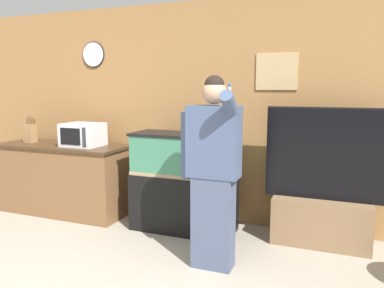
# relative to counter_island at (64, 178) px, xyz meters

# --- Properties ---
(wall_back_paneled) EXTENTS (10.00, 0.08, 2.60)m
(wall_back_paneled) POSITION_rel_counter_island_xyz_m (1.58, 0.46, 0.86)
(wall_back_paneled) COLOR olive
(wall_back_paneled) RESTS_ON ground_plane
(counter_island) EXTENTS (1.72, 0.65, 0.89)m
(counter_island) POSITION_rel_counter_island_xyz_m (0.00, 0.00, 0.00)
(counter_island) COLOR brown
(counter_island) RESTS_ON ground_plane
(microwave) EXTENTS (0.46, 0.39, 0.28)m
(microwave) POSITION_rel_counter_island_xyz_m (0.33, -0.00, 0.58)
(microwave) COLOR silver
(microwave) RESTS_ON counter_island
(knife_block) EXTENTS (0.14, 0.12, 0.35)m
(knife_block) POSITION_rel_counter_island_xyz_m (-0.51, -0.01, 0.57)
(knife_block) COLOR olive
(knife_block) RESTS_ON counter_island
(aquarium_on_stand) EXTENTS (1.15, 0.48, 1.11)m
(aquarium_on_stand) POSITION_rel_counter_island_xyz_m (1.68, -0.02, 0.11)
(aquarium_on_stand) COLOR black
(aquarium_on_stand) RESTS_ON ground_plane
(tv_on_stand) EXTENTS (1.17, 0.40, 1.41)m
(tv_on_stand) POSITION_rel_counter_island_xyz_m (3.15, 0.13, -0.03)
(tv_on_stand) COLOR brown
(tv_on_stand) RESTS_ON ground_plane
(person_standing) EXTENTS (0.54, 0.41, 1.71)m
(person_standing) POSITION_rel_counter_island_xyz_m (2.26, -0.74, 0.45)
(person_standing) COLOR #424C66
(person_standing) RESTS_ON ground_plane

